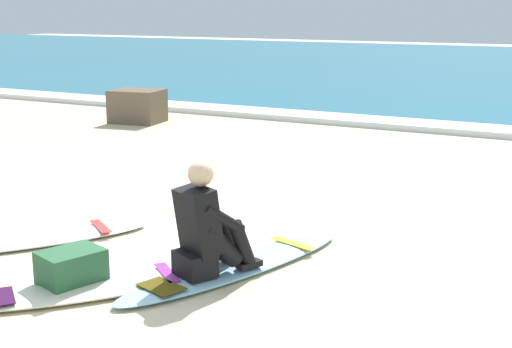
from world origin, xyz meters
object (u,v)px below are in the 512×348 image
at_px(surfboard_spare_far, 91,288).
at_px(surfer_seated, 207,230).
at_px(surfboard_spare_near, 39,238).
at_px(shoreline_rock, 137,106).
at_px(beach_bag, 72,270).
at_px(surfboard_main, 237,266).

bearing_deg(surfboard_spare_far, surfer_seated, 43.88).
relative_size(surfboard_spare_near, shoreline_rock, 2.18).
bearing_deg(surfer_seated, surfboard_spare_far, -136.12).
bearing_deg(surfboard_spare_near, surfboard_spare_far, -29.80).
height_order(surfboard_spare_near, shoreline_rock, shoreline_rock).
relative_size(shoreline_rock, beach_bag, 1.97).
bearing_deg(beach_bag, shoreline_rock, 123.90).
xyz_separation_m(surfboard_spare_near, shoreline_rock, (-3.69, 6.38, 0.28)).
height_order(surfboard_main, shoreline_rock, shoreline_rock).
bearing_deg(surfboard_spare_far, surfboard_main, 52.19).
bearing_deg(surfboard_spare_far, beach_bag, -175.29).
height_order(surfboard_spare_far, beach_bag, beach_bag).
relative_size(surfboard_spare_far, beach_bag, 4.26).
bearing_deg(shoreline_rock, surfboard_main, -46.89).
height_order(surfboard_spare_near, beach_bag, beach_bag).
xyz_separation_m(surfboard_spare_far, shoreline_rock, (-4.97, 7.11, 0.28)).
bearing_deg(surfboard_spare_far, surfboard_spare_near, 150.20).
bearing_deg(beach_bag, surfboard_spare_near, 145.69).
relative_size(surfboard_spare_far, shoreline_rock, 2.16).
bearing_deg(surfboard_spare_near, surfer_seated, -2.39).
xyz_separation_m(surfboard_main, surfboard_spare_near, (-2.04, -0.25, 0.00)).
bearing_deg(beach_bag, surfboard_main, 46.53).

